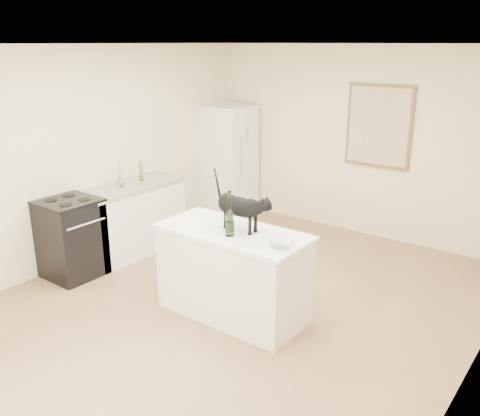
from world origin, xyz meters
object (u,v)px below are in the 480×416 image
object	(u,v)px
glass_bowl	(281,245)
black_cat	(239,209)
fridge	(229,160)
stove	(71,239)
wine_bottle	(230,216)

from	to	relation	value
glass_bowl	black_cat	bearing A→B (deg)	165.71
black_cat	glass_bowl	size ratio (longest dim) A/B	2.67
fridge	black_cat	bearing A→B (deg)	-50.06
stove	glass_bowl	distance (m)	2.72
fridge	glass_bowl	distance (m)	3.76
black_cat	glass_bowl	bearing A→B (deg)	-13.07
wine_bottle	black_cat	bearing A→B (deg)	96.91
black_cat	wine_bottle	bearing A→B (deg)	-81.87
wine_bottle	glass_bowl	xyz separation A→B (m)	(0.55, 0.03, -0.16)
black_cat	wine_bottle	size ratio (longest dim) A/B	1.55
fridge	wine_bottle	bearing A→B (deg)	-51.71
black_cat	fridge	bearing A→B (deg)	131.16
stove	wine_bottle	size ratio (longest dim) A/B	2.36
wine_bottle	fridge	bearing A→B (deg)	128.29
fridge	glass_bowl	xyz separation A→B (m)	(2.66, -2.65, 0.08)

